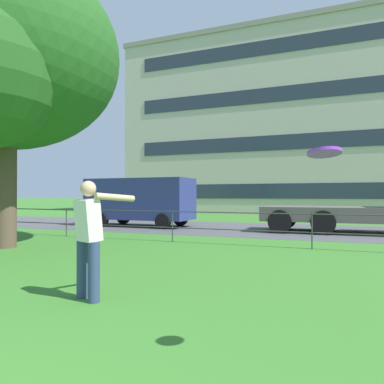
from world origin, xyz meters
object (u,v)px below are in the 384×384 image
object	(u,v)px
frisbee	(324,153)
apartment_building_background	(277,128)
person_thrower	(89,235)
panel_van_far_right	(140,199)

from	to	relation	value
frisbee	apartment_building_background	world-z (taller)	apartment_building_background
person_thrower	frisbee	world-z (taller)	frisbee
apartment_building_background	frisbee	bearing A→B (deg)	-80.59
frisbee	apartment_building_background	xyz separation A→B (m)	(-4.78, 28.84, 5.48)
frisbee	apartment_building_background	bearing A→B (deg)	99.41
frisbee	person_thrower	bearing A→B (deg)	160.91
frisbee	apartment_building_background	size ratio (longest dim) A/B	0.01
person_thrower	panel_van_far_right	world-z (taller)	panel_van_far_right
person_thrower	panel_van_far_right	distance (m)	12.15
person_thrower	panel_van_far_right	size ratio (longest dim) A/B	0.33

